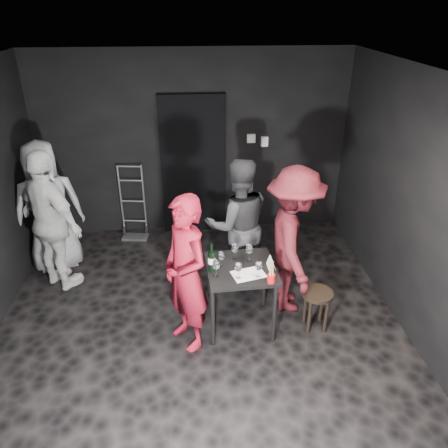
{
  "coord_description": "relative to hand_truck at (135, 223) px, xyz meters",
  "views": [
    {
      "loc": [
        -0.03,
        -3.7,
        3.28
      ],
      "look_at": [
        0.28,
        0.25,
        1.21
      ],
      "focal_mm": 35.0,
      "sensor_mm": 36.0,
      "label": 1
    }
  ],
  "objects": [
    {
      "name": "woman_black",
      "position": [
        1.43,
        -1.36,
        0.72
      ],
      "size": [
        0.95,
        0.59,
        1.86
      ],
      "primitive_type": "imported",
      "rotation": [
        0.0,
        0.0,
        3.25
      ],
      "color": "#2D2D30",
      "rests_on": "floor"
    },
    {
      "name": "wine_glass_d",
      "position": [
        1.33,
        -2.36,
        0.64
      ],
      "size": [
        0.09,
        0.09,
        0.19
      ],
      "primitive_type": null,
      "rotation": [
        0.0,
        0.0,
        -0.34
      ],
      "color": "white",
      "rests_on": "tasting_table"
    },
    {
      "name": "bystander_grey",
      "position": [
        -0.95,
        -0.78,
        0.81
      ],
      "size": [
        1.13,
        0.85,
        2.05
      ],
      "primitive_type": "imported",
      "rotation": [
        0.0,
        0.0,
        3.48
      ],
      "color": "gray",
      "rests_on": "floor"
    },
    {
      "name": "ceiling",
      "position": [
        0.93,
        -2.3,
        2.49
      ],
      "size": [
        4.5,
        5.0,
        0.02
      ],
      "primitive_type": "cube",
      "color": "silver",
      "rests_on": "ground"
    },
    {
      "name": "wine_glass_a",
      "position": [
        1.1,
        -2.31,
        0.64
      ],
      "size": [
        0.1,
        0.1,
        0.2
      ],
      "primitive_type": null,
      "rotation": [
        0.0,
        0.0,
        0.33
      ],
      "color": "white",
      "rests_on": "tasting_table"
    },
    {
      "name": "wine_glass_c",
      "position": [
        1.33,
        -2.0,
        0.64
      ],
      "size": [
        0.09,
        0.09,
        0.2
      ],
      "primitive_type": null,
      "rotation": [
        0.0,
        0.0,
        -0.15
      ],
      "color": "white",
      "rests_on": "tasting_table"
    },
    {
      "name": "stool",
      "position": [
        2.2,
        -2.29,
        0.16
      ],
      "size": [
        0.34,
        0.34,
        0.47
      ],
      "rotation": [
        0.0,
        0.0,
        0.18
      ],
      "color": "#382717",
      "rests_on": "floor"
    },
    {
      "name": "doorway",
      "position": [
        0.93,
        0.14,
        0.84
      ],
      "size": [
        0.95,
        0.1,
        2.1
      ],
      "primitive_type": "cube",
      "color": "black",
      "rests_on": "ground"
    },
    {
      "name": "hand_truck",
      "position": [
        0.0,
        0.0,
        0.0
      ],
      "size": [
        0.38,
        0.33,
        1.13
      ],
      "rotation": [
        0.0,
        0.0,
        -0.14
      ],
      "color": "#B2B2B7",
      "rests_on": "floor"
    },
    {
      "name": "tasting_table",
      "position": [
        1.38,
        -2.16,
        0.44
      ],
      "size": [
        0.72,
        0.72,
        0.75
      ],
      "rotation": [
        0.0,
        0.0,
        0.05
      ],
      "color": "black",
      "rests_on": "floor"
    },
    {
      "name": "wall_right",
      "position": [
        3.18,
        -2.3,
        1.14
      ],
      "size": [
        0.04,
        5.0,
        2.7
      ],
      "primitive_type": "cube",
      "color": "black",
      "rests_on": "ground"
    },
    {
      "name": "wine_bottle",
      "position": [
        1.07,
        -2.19,
        0.66
      ],
      "size": [
        0.08,
        0.08,
        0.31
      ],
      "rotation": [
        0.0,
        0.0,
        0.39
      ],
      "color": "black",
      "rests_on": "tasting_table"
    },
    {
      "name": "man_maroon",
      "position": [
        1.99,
        -1.86,
        0.79
      ],
      "size": [
        0.65,
        1.31,
        1.99
      ],
      "primitive_type": "imported",
      "rotation": [
        0.0,
        0.0,
        1.53
      ],
      "color": "#4B1219",
      "rests_on": "floor"
    },
    {
      "name": "breadstick_cup",
      "position": [
        1.64,
        -2.45,
        0.65
      ],
      "size": [
        0.08,
        0.08,
        0.25
      ],
      "rotation": [
        0.0,
        0.0,
        0.24
      ],
      "color": "red",
      "rests_on": "tasting_table"
    },
    {
      "name": "server_red",
      "position": [
        0.8,
        -2.39,
        0.73
      ],
      "size": [
        0.75,
        0.82,
        1.88
      ],
      "primitive_type": "imported",
      "rotation": [
        0.0,
        0.0,
        -1.0
      ],
      "color": "maroon",
      "rests_on": "floor"
    },
    {
      "name": "wine_glass_b",
      "position": [
        1.17,
        -2.13,
        0.63
      ],
      "size": [
        0.09,
        0.09,
        0.19
      ],
      "primitive_type": null,
      "rotation": [
        0.0,
        0.0,
        -0.25
      ],
      "color": "white",
      "rests_on": "tasting_table"
    },
    {
      "name": "wall_back",
      "position": [
        0.93,
        0.2,
        1.14
      ],
      "size": [
        4.5,
        0.04,
        2.7
      ],
      "primitive_type": "cube",
      "color": "black",
      "rests_on": "ground"
    },
    {
      "name": "wine_glass_e",
      "position": [
        1.53,
        -2.36,
        0.64
      ],
      "size": [
        0.09,
        0.09,
        0.19
      ],
      "primitive_type": null,
      "rotation": [
        0.0,
        0.0,
        -0.29
      ],
      "color": "white",
      "rests_on": "tasting_table"
    },
    {
      "name": "floor",
      "position": [
        0.93,
        -2.3,
        -0.21
      ],
      "size": [
        4.5,
        5.0,
        0.02
      ],
      "primitive_type": "cube",
      "color": "black",
      "rests_on": "ground"
    },
    {
      "name": "tasting_mat",
      "position": [
        1.44,
        -2.3,
        0.54
      ],
      "size": [
        0.38,
        0.3,
        0.0
      ],
      "primitive_type": "cube",
      "rotation": [
        0.0,
        0.0,
        0.27
      ],
      "color": "white",
      "rests_on": "tasting_table"
    },
    {
      "name": "wallbox_lower",
      "position": [
        1.98,
        0.15,
        1.19
      ],
      "size": [
        0.1,
        0.06,
        0.14
      ],
      "primitive_type": "cube",
      "color": "#B7B7B2",
      "rests_on": "wall_back"
    },
    {
      "name": "wallbox_upper",
      "position": [
        1.78,
        0.15,
        1.24
      ],
      "size": [
        0.12,
        0.06,
        0.12
      ],
      "primitive_type": "cube",
      "color": "#B7B7B2",
      "rests_on": "wall_back"
    },
    {
      "name": "reserved_card",
      "position": [
        1.68,
        -2.18,
        0.59
      ],
      "size": [
        0.09,
        0.14,
        0.11
      ],
      "primitive_type": null,
      "rotation": [
        0.0,
        0.0,
        0.02
      ],
      "color": "white",
      "rests_on": "tasting_table"
    },
    {
      "name": "wine_glass_f",
      "position": [
        1.47,
        -2.05,
        0.65
      ],
      "size": [
        0.08,
        0.08,
        0.21
      ],
      "primitive_type": null,
      "rotation": [
        0.0,
        0.0,
        0.02
      ],
      "color": "white",
      "rests_on": "tasting_table"
    },
    {
      "name": "bystander_cream",
      "position": [
        -0.79,
        -1.23,
        0.85
      ],
      "size": [
        1.33,
        1.26,
        2.12
      ],
      "primitive_type": "imported",
      "rotation": [
        0.0,
        0.0,
        2.44
      ],
      "color": "silver",
      "rests_on": "floor"
    }
  ]
}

